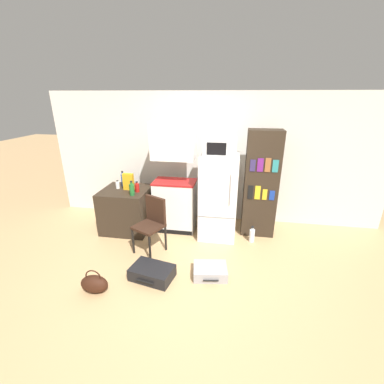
{
  "coord_description": "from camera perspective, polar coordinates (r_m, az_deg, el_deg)",
  "views": [
    {
      "loc": [
        0.59,
        -2.87,
        2.39
      ],
      "look_at": [
        -0.01,
        0.85,
        0.96
      ],
      "focal_mm": 24.0,
      "sensor_mm": 36.0,
      "label": 1
    }
  ],
  "objects": [
    {
      "name": "microwave",
      "position": [
        4.22,
        6.31,
        10.07
      ],
      "size": [
        0.52,
        0.45,
        0.28
      ],
      "color": "silver",
      "rests_on": "refrigerator"
    },
    {
      "name": "ground_plane",
      "position": [
        3.78,
        -2.02,
        -18.37
      ],
      "size": [
        24.0,
        24.0,
        0.0
      ],
      "primitive_type": "plane",
      "color": "tan"
    },
    {
      "name": "bottle_blue_soda",
      "position": [
        4.93,
        -15.1,
        2.61
      ],
      "size": [
        0.06,
        0.06,
        0.29
      ],
      "color": "#1E47A3",
      "rests_on": "side_table"
    },
    {
      "name": "chair",
      "position": [
        4.13,
        -8.84,
        -6.16
      ],
      "size": [
        0.53,
        0.53,
        0.9
      ],
      "rotation": [
        0.0,
        0.0,
        -0.45
      ],
      "color": "black",
      "rests_on": "ground_plane"
    },
    {
      "name": "bottle_green_tall",
      "position": [
        4.45,
        -13.24,
        0.6
      ],
      "size": [
        0.08,
        0.08,
        0.25
      ],
      "color": "#1E6028",
      "rests_on": "side_table"
    },
    {
      "name": "side_table",
      "position": [
        4.92,
        -14.29,
        -3.77
      ],
      "size": [
        0.83,
        0.77,
        0.79
      ],
      "color": "#2D2319",
      "rests_on": "ground_plane"
    },
    {
      "name": "refrigerator",
      "position": [
        4.46,
        5.87,
        -1.02
      ],
      "size": [
        0.63,
        0.68,
        1.47
      ],
      "color": "white",
      "rests_on": "ground_plane"
    },
    {
      "name": "bottle_ketchup_red",
      "position": [
        4.59,
        -12.11,
        0.99
      ],
      "size": [
        0.08,
        0.08,
        0.19
      ],
      "color": "#AD1914",
      "rests_on": "side_table"
    },
    {
      "name": "bookshelf",
      "position": [
        4.58,
        15.05,
        1.58
      ],
      "size": [
        0.56,
        0.33,
        1.87
      ],
      "color": "#2D2319",
      "rests_on": "ground_plane"
    },
    {
      "name": "bottle_milk_white",
      "position": [
        4.85,
        -16.19,
        1.49
      ],
      "size": [
        0.07,
        0.07,
        0.15
      ],
      "color": "white",
      "rests_on": "side_table"
    },
    {
      "name": "cereal_box",
      "position": [
        4.71,
        -13.96,
        2.24
      ],
      "size": [
        0.19,
        0.07,
        0.3
      ],
      "color": "gold",
      "rests_on": "side_table"
    },
    {
      "name": "suitcase_large_flat",
      "position": [
        3.77,
        4.05,
        -17.15
      ],
      "size": [
        0.51,
        0.42,
        0.15
      ],
      "rotation": [
        0.0,
        0.0,
        0.14
      ],
      "color": "#99999E",
      "rests_on": "ground_plane"
    },
    {
      "name": "suitcase_small_flat",
      "position": [
        3.76,
        -8.83,
        -17.28
      ],
      "size": [
        0.64,
        0.48,
        0.17
      ],
      "rotation": [
        0.0,
        0.0,
        -0.21
      ],
      "color": "black",
      "rests_on": "ground_plane"
    },
    {
      "name": "water_bottle_front",
      "position": [
        4.6,
        13.18,
        -9.33
      ],
      "size": [
        0.09,
        0.09,
        0.29
      ],
      "color": "silver",
      "rests_on": "ground_plane"
    },
    {
      "name": "kitchen_hutch",
      "position": [
        4.6,
        -3.9,
        1.99
      ],
      "size": [
        0.75,
        0.47,
        1.98
      ],
      "color": "silver",
      "rests_on": "ground_plane"
    },
    {
      "name": "wall_back",
      "position": [
        5.02,
        4.51,
        7.43
      ],
      "size": [
        6.4,
        0.1,
        2.46
      ],
      "color": "silver",
      "rests_on": "ground_plane"
    },
    {
      "name": "handbag",
      "position": [
        3.7,
        -20.87,
        -18.52
      ],
      "size": [
        0.36,
        0.2,
        0.33
      ],
      "color": "#33190F",
      "rests_on": "ground_plane"
    }
  ]
}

